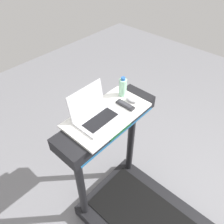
{
  "coord_description": "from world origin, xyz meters",
  "views": [
    {
      "loc": [
        -0.89,
        -0.16,
        2.34
      ],
      "look_at": [
        0.0,
        0.65,
        1.26
      ],
      "focal_mm": 35.49,
      "sensor_mm": 36.0,
      "label": 1
    }
  ],
  "objects_px": {
    "laptop": "(95,113)",
    "tv_remote": "(125,105)",
    "treadmill_base": "(155,222)",
    "water_bottle": "(123,87)",
    "computer_mouse": "(132,100)"
  },
  "relations": [
    {
      "from": "water_bottle",
      "to": "tv_remote",
      "type": "bearing_deg",
      "value": -131.14
    },
    {
      "from": "tv_remote",
      "to": "laptop",
      "type": "bearing_deg",
      "value": 163.45
    },
    {
      "from": "treadmill_base",
      "to": "laptop",
      "type": "xyz_separation_m",
      "value": [
        -0.09,
        0.62,
        1.04
      ]
    },
    {
      "from": "laptop",
      "to": "computer_mouse",
      "type": "height_order",
      "value": "laptop"
    },
    {
      "from": "laptop",
      "to": "tv_remote",
      "type": "relative_size",
      "value": 1.99
    },
    {
      "from": "laptop",
      "to": "treadmill_base",
      "type": "bearing_deg",
      "value": -84.54
    },
    {
      "from": "tv_remote",
      "to": "treadmill_base",
      "type": "bearing_deg",
      "value": -106.58
    },
    {
      "from": "treadmill_base",
      "to": "laptop",
      "type": "relative_size",
      "value": 5.14
    },
    {
      "from": "treadmill_base",
      "to": "water_bottle",
      "type": "distance_m",
      "value": 1.28
    },
    {
      "from": "treadmill_base",
      "to": "laptop",
      "type": "height_order",
      "value": "laptop"
    },
    {
      "from": "treadmill_base",
      "to": "tv_remote",
      "type": "distance_m",
      "value": 1.15
    },
    {
      "from": "treadmill_base",
      "to": "computer_mouse",
      "type": "height_order",
      "value": "computer_mouse"
    },
    {
      "from": "laptop",
      "to": "tv_remote",
      "type": "height_order",
      "value": "laptop"
    },
    {
      "from": "water_bottle",
      "to": "treadmill_base",
      "type": "bearing_deg",
      "value": -111.44
    },
    {
      "from": "treadmill_base",
      "to": "tv_remote",
      "type": "height_order",
      "value": "tv_remote"
    }
  ]
}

